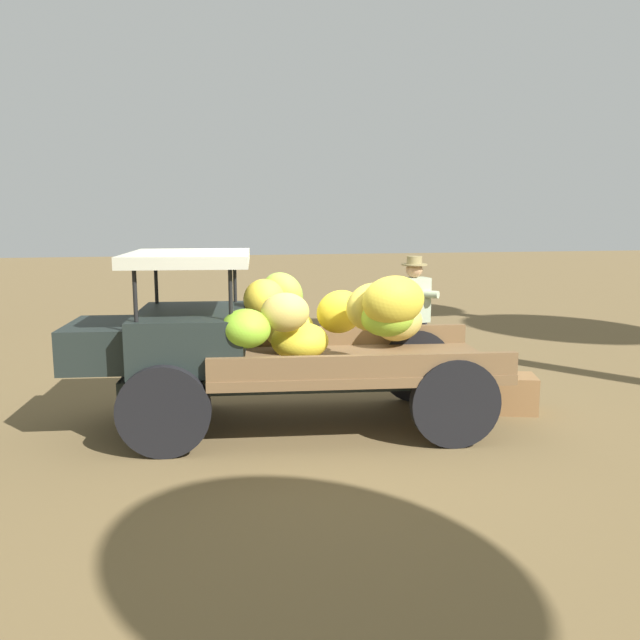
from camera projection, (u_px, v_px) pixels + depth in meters
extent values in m
plane|color=brown|center=(298.00, 427.00, 6.98)|extent=(60.00, 60.00, 0.00)
cube|color=black|center=(311.00, 381.00, 6.96)|extent=(4.02, 0.81, 0.16)
cylinder|color=black|center=(164.00, 412.00, 6.04)|extent=(0.89, 0.22, 0.89)
cylinder|color=black|center=(183.00, 371.00, 7.61)|extent=(0.89, 0.22, 0.89)
cylinder|color=black|center=(455.00, 403.00, 6.31)|extent=(0.89, 0.22, 0.89)
cylinder|color=black|center=(415.00, 366.00, 7.88)|extent=(0.89, 0.22, 0.89)
cube|color=brown|center=(352.00, 364.00, 6.97)|extent=(3.15, 1.99, 0.10)
cube|color=brown|center=(365.00, 366.00, 6.16)|extent=(2.99, 0.36, 0.22)
cube|color=brown|center=(342.00, 335.00, 7.73)|extent=(2.99, 0.36, 0.22)
cube|color=black|center=(192.00, 337.00, 6.75)|extent=(1.24, 1.62, 0.55)
cube|color=black|center=(104.00, 344.00, 6.68)|extent=(0.80, 1.12, 0.44)
cylinder|color=black|center=(135.00, 293.00, 5.99)|extent=(0.04, 0.04, 0.55)
cylinder|color=black|center=(156.00, 279.00, 7.26)|extent=(0.04, 0.04, 0.55)
cylinder|color=black|center=(231.00, 292.00, 6.07)|extent=(0.04, 0.04, 0.55)
cylinder|color=black|center=(235.00, 278.00, 7.34)|extent=(0.04, 0.04, 0.55)
cube|color=#BBBAA1|center=(189.00, 258.00, 6.62)|extent=(1.36, 1.63, 0.12)
ellipsoid|color=#88C42B|center=(246.00, 328.00, 6.18)|extent=(0.68, 0.69, 0.43)
ellipsoid|color=tan|center=(285.00, 312.00, 6.29)|extent=(0.52, 0.46, 0.44)
ellipsoid|color=gold|center=(373.00, 307.00, 6.53)|extent=(0.76, 0.66, 0.49)
ellipsoid|color=yellow|center=(265.00, 299.00, 7.07)|extent=(0.56, 0.65, 0.56)
ellipsoid|color=yellow|center=(340.00, 312.00, 7.05)|extent=(0.60, 0.56, 0.57)
ellipsoid|color=gold|center=(393.00, 301.00, 6.26)|extent=(0.79, 0.75, 0.62)
ellipsoid|color=#A5D334|center=(387.00, 317.00, 6.35)|extent=(0.57, 0.60, 0.55)
ellipsoid|color=gold|center=(399.00, 323.00, 7.57)|extent=(0.91, 0.89, 0.58)
ellipsoid|color=gold|center=(288.00, 329.00, 7.21)|extent=(0.83, 0.82, 0.57)
ellipsoid|color=yellow|center=(300.00, 341.00, 6.58)|extent=(0.61, 0.58, 0.48)
ellipsoid|color=#8AB137|center=(282.00, 294.00, 7.24)|extent=(0.75, 0.75, 0.62)
cylinder|color=#545577|center=(421.00, 352.00, 8.77)|extent=(0.15, 0.15, 0.84)
cylinder|color=#545577|center=(404.00, 353.00, 8.69)|extent=(0.15, 0.15, 0.84)
cube|color=#ADBB99|center=(413.00, 300.00, 8.61)|extent=(0.43, 0.30, 0.59)
cylinder|color=#ADBB99|center=(424.00, 294.00, 8.54)|extent=(0.36, 0.34, 0.10)
cylinder|color=#ADBB99|center=(410.00, 294.00, 8.47)|extent=(0.28, 0.40, 0.10)
sphere|color=tan|center=(414.00, 270.00, 8.55)|extent=(0.22, 0.22, 0.22)
cylinder|color=#938353|center=(414.00, 265.00, 8.54)|extent=(0.34, 0.34, 0.02)
cylinder|color=#938353|center=(414.00, 260.00, 8.53)|extent=(0.20, 0.20, 0.10)
cube|color=olive|center=(512.00, 393.00, 7.49)|extent=(0.62, 0.56, 0.43)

